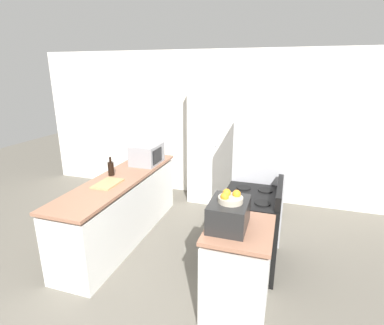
{
  "coord_description": "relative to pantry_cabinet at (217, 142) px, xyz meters",
  "views": [
    {
      "loc": [
        1.2,
        -1.97,
        2.26
      ],
      "look_at": [
        0.0,
        1.75,
        1.05
      ],
      "focal_mm": 28.0,
      "sensor_mm": 36.0,
      "label": 1
    }
  ],
  "objects": [
    {
      "name": "ground_plane",
      "position": [
        -0.07,
        -2.92,
        -1.07
      ],
      "size": [
        14.0,
        14.0,
        0.0
      ],
      "primitive_type": "plane",
      "color": "#666056"
    },
    {
      "name": "wall_back",
      "position": [
        -0.07,
        0.29,
        0.23
      ],
      "size": [
        7.0,
        0.06,
        2.6
      ],
      "color": "silver",
      "rests_on": "ground_plane"
    },
    {
      "name": "counter_left",
      "position": [
        -0.94,
        -1.62,
        -0.64
      ],
      "size": [
        0.6,
        2.4,
        0.9
      ],
      "color": "silver",
      "rests_on": "ground_plane"
    },
    {
      "name": "counter_right",
      "position": [
        0.81,
        -2.46,
        -0.64
      ],
      "size": [
        0.6,
        0.72,
        0.9
      ],
      "color": "silver",
      "rests_on": "ground_plane"
    },
    {
      "name": "pantry_cabinet",
      "position": [
        0.0,
        0.0,
        0.0
      ],
      "size": [
        0.91,
        0.5,
        2.15
      ],
      "color": "white",
      "rests_on": "ground_plane"
    },
    {
      "name": "stove",
      "position": [
        0.83,
        -1.7,
        -0.62
      ],
      "size": [
        0.66,
        0.78,
        1.06
      ],
      "color": "black",
      "rests_on": "ground_plane"
    },
    {
      "name": "refrigerator",
      "position": [
        0.84,
        -0.87,
        -0.16
      ],
      "size": [
        0.69,
        0.78,
        1.83
      ],
      "color": "#B7B7BC",
      "rests_on": "ground_plane"
    },
    {
      "name": "microwave",
      "position": [
        -0.85,
        -0.96,
        -0.03
      ],
      "size": [
        0.38,
        0.49,
        0.29
      ],
      "color": "#939399",
      "rests_on": "counter_left"
    },
    {
      "name": "wine_bottle",
      "position": [
        -1.08,
        -1.59,
        -0.08
      ],
      "size": [
        0.08,
        0.08,
        0.26
      ],
      "color": "black",
      "rests_on": "counter_left"
    },
    {
      "name": "toaster_oven",
      "position": [
        0.7,
        -2.47,
        -0.05
      ],
      "size": [
        0.34,
        0.44,
        0.25
      ],
      "color": "black",
      "rests_on": "counter_right"
    },
    {
      "name": "fruit_bowl",
      "position": [
        0.71,
        -2.48,
        0.11
      ],
      "size": [
        0.22,
        0.22,
        0.1
      ],
      "color": "#B2A893",
      "rests_on": "toaster_oven"
    },
    {
      "name": "cutting_board",
      "position": [
        -0.94,
        -1.9,
        -0.17
      ],
      "size": [
        0.25,
        0.39,
        0.02
      ],
      "color": "tan",
      "rests_on": "counter_left"
    }
  ]
}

